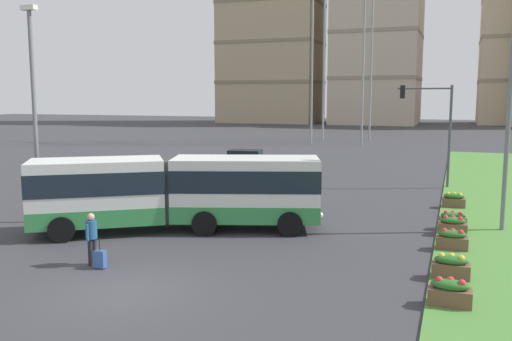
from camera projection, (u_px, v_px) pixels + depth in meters
ground_plane at (125, 292)px, 15.33m from camera, size 260.00×260.00×0.00m
articulated_bus at (178, 191)px, 22.29m from camera, size 11.55×7.41×3.00m
car_grey_wagon at (247, 161)px, 40.56m from camera, size 4.59×2.45×1.58m
pedestrian_crossing at (92, 235)px, 17.69m from camera, size 0.36×0.58×1.74m
rolling_suitcase at (100, 259)px, 17.44m from camera, size 0.37×0.26×0.97m
flower_planter_0 at (450, 292)px, 14.16m from camera, size 1.10×0.56×0.74m
flower_planter_1 at (451, 266)px, 16.32m from camera, size 1.10×0.56×0.74m
flower_planter_2 at (452, 239)px, 19.42m from camera, size 1.10×0.56×0.74m
flower_planter_3 at (453, 225)px, 21.53m from camera, size 1.10×0.56×0.74m
flower_planter_4 at (453, 220)px, 22.45m from camera, size 1.10×0.56×0.74m
flower_planter_5 at (454, 200)px, 26.86m from camera, size 1.10×0.56×0.74m
traffic_light_far_right at (433, 118)px, 32.72m from camera, size 3.21×0.28×6.20m
streetlight_left at (34, 106)px, 23.30m from camera, size 0.70×0.28×9.31m
streetlight_median at (510, 98)px, 21.55m from camera, size 0.70×0.28×9.98m
apartment_tower_west at (272, 6)px, 116.52m from camera, size 20.97×14.28×50.03m
apartment_tower_westcentre at (379, 14)px, 110.78m from camera, size 17.09×18.29×44.68m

